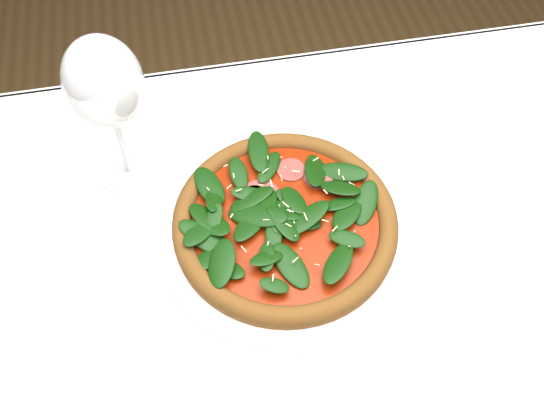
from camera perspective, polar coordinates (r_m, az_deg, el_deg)
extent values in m
cube|color=silver|center=(0.75, 7.57, -8.03)|extent=(1.20, 0.80, 0.04)
cylinder|color=#4E371F|center=(1.29, -22.86, -5.74)|extent=(0.06, 0.06, 0.71)
cylinder|color=#4E371F|center=(1.41, 23.51, 1.66)|extent=(0.06, 0.06, 0.71)
cube|color=silver|center=(1.05, 1.21, 9.14)|extent=(1.20, 0.01, 0.22)
cylinder|color=white|center=(0.76, 1.22, -2.32)|extent=(0.32, 0.32, 0.01)
torus|color=white|center=(0.76, 1.22, -2.17)|extent=(0.32, 0.32, 0.01)
cylinder|color=brown|center=(0.75, 1.23, -1.91)|extent=(0.35, 0.35, 0.01)
torus|color=#9F6324|center=(0.74, 1.24, -1.60)|extent=(0.35, 0.35, 0.02)
cylinder|color=#8D2105|center=(0.74, 1.24, -1.60)|extent=(0.29, 0.29, 0.00)
cylinder|color=brown|center=(0.74, 1.24, -1.45)|extent=(0.26, 0.26, 0.00)
ellipsoid|color=#0C3309|center=(0.73, 1.26, -1.05)|extent=(0.28, 0.28, 0.02)
cylinder|color=beige|center=(0.73, 1.26, -0.81)|extent=(0.26, 0.26, 0.00)
cylinder|color=white|center=(0.84, -13.13, 3.06)|extent=(0.08, 0.08, 0.00)
cylinder|color=white|center=(0.80, -13.91, 5.57)|extent=(0.01, 0.01, 0.11)
ellipsoid|color=white|center=(0.72, -15.57, 10.90)|extent=(0.09, 0.09, 0.12)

